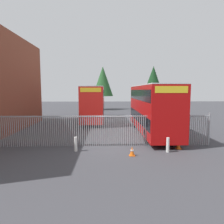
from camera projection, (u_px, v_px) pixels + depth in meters
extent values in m
plane|color=#3D3D42|center=(111.00, 126.00, 22.27)|extent=(100.00, 100.00, 0.00)
cylinder|color=gray|center=(1.00, 131.00, 13.97)|extent=(0.06, 0.06, 2.20)
cylinder|color=gray|center=(3.00, 131.00, 13.97)|extent=(0.06, 0.06, 2.20)
cylinder|color=gray|center=(5.00, 131.00, 13.98)|extent=(0.06, 0.06, 2.20)
cylinder|color=gray|center=(7.00, 131.00, 13.98)|extent=(0.06, 0.06, 2.20)
cylinder|color=gray|center=(9.00, 131.00, 13.98)|extent=(0.06, 0.06, 2.20)
cylinder|color=gray|center=(11.00, 131.00, 13.99)|extent=(0.06, 0.06, 2.20)
cylinder|color=gray|center=(13.00, 131.00, 13.99)|extent=(0.06, 0.06, 2.20)
cylinder|color=gray|center=(15.00, 131.00, 14.00)|extent=(0.06, 0.06, 2.20)
cylinder|color=gray|center=(17.00, 131.00, 14.00)|extent=(0.06, 0.06, 2.20)
cylinder|color=gray|center=(19.00, 131.00, 14.00)|extent=(0.06, 0.06, 2.20)
cylinder|color=gray|center=(21.00, 131.00, 14.01)|extent=(0.06, 0.06, 2.20)
cylinder|color=gray|center=(23.00, 131.00, 14.01)|extent=(0.06, 0.06, 2.20)
cylinder|color=gray|center=(25.00, 131.00, 14.02)|extent=(0.06, 0.06, 2.20)
cylinder|color=gray|center=(27.00, 131.00, 14.02)|extent=(0.06, 0.06, 2.20)
cylinder|color=gray|center=(29.00, 131.00, 14.02)|extent=(0.06, 0.06, 2.20)
cylinder|color=gray|center=(31.00, 131.00, 14.03)|extent=(0.06, 0.06, 2.20)
cylinder|color=gray|center=(33.00, 131.00, 14.03)|extent=(0.06, 0.06, 2.20)
cylinder|color=gray|center=(35.00, 131.00, 14.04)|extent=(0.06, 0.06, 2.20)
cylinder|color=gray|center=(37.00, 131.00, 14.04)|extent=(0.06, 0.06, 2.20)
cylinder|color=gray|center=(39.00, 131.00, 14.04)|extent=(0.06, 0.06, 2.20)
cylinder|color=gray|center=(41.00, 131.00, 14.05)|extent=(0.06, 0.06, 2.20)
cylinder|color=gray|center=(43.00, 131.00, 14.05)|extent=(0.06, 0.06, 2.20)
cylinder|color=gray|center=(45.00, 131.00, 14.06)|extent=(0.06, 0.06, 2.20)
cylinder|color=gray|center=(47.00, 131.00, 14.06)|extent=(0.06, 0.06, 2.20)
cylinder|color=gray|center=(49.00, 131.00, 14.06)|extent=(0.06, 0.06, 2.20)
cylinder|color=gray|center=(51.00, 131.00, 14.07)|extent=(0.06, 0.06, 2.20)
cylinder|color=gray|center=(53.00, 131.00, 14.07)|extent=(0.06, 0.06, 2.20)
cylinder|color=gray|center=(55.00, 131.00, 14.08)|extent=(0.06, 0.06, 2.20)
cylinder|color=gray|center=(57.00, 131.00, 14.08)|extent=(0.06, 0.06, 2.20)
cylinder|color=gray|center=(59.00, 131.00, 14.08)|extent=(0.06, 0.06, 2.20)
cylinder|color=gray|center=(61.00, 131.00, 14.09)|extent=(0.06, 0.06, 2.20)
cylinder|color=gray|center=(63.00, 131.00, 14.09)|extent=(0.06, 0.06, 2.20)
cylinder|color=gray|center=(65.00, 131.00, 14.10)|extent=(0.06, 0.06, 2.20)
cylinder|color=gray|center=(67.00, 131.00, 14.10)|extent=(0.06, 0.06, 2.20)
cylinder|color=gray|center=(69.00, 131.00, 14.11)|extent=(0.06, 0.06, 2.20)
cylinder|color=gray|center=(71.00, 131.00, 14.11)|extent=(0.06, 0.06, 2.20)
cylinder|color=gray|center=(73.00, 131.00, 14.11)|extent=(0.06, 0.06, 2.20)
cylinder|color=gray|center=(75.00, 131.00, 14.12)|extent=(0.06, 0.06, 2.20)
cylinder|color=gray|center=(77.00, 131.00, 14.12)|extent=(0.06, 0.06, 2.20)
cylinder|color=gray|center=(79.00, 131.00, 14.13)|extent=(0.06, 0.06, 2.20)
cylinder|color=gray|center=(81.00, 131.00, 14.13)|extent=(0.06, 0.06, 2.20)
cylinder|color=gray|center=(83.00, 131.00, 14.13)|extent=(0.06, 0.06, 2.20)
cylinder|color=gray|center=(85.00, 131.00, 14.14)|extent=(0.06, 0.06, 2.20)
cylinder|color=gray|center=(87.00, 131.00, 14.14)|extent=(0.06, 0.06, 2.20)
cylinder|color=gray|center=(89.00, 131.00, 14.15)|extent=(0.06, 0.06, 2.20)
cylinder|color=gray|center=(90.00, 131.00, 14.15)|extent=(0.06, 0.06, 2.20)
cylinder|color=gray|center=(92.00, 131.00, 14.15)|extent=(0.06, 0.06, 2.20)
cylinder|color=gray|center=(94.00, 131.00, 14.16)|extent=(0.06, 0.06, 2.20)
cylinder|color=gray|center=(96.00, 131.00, 14.16)|extent=(0.06, 0.06, 2.20)
cylinder|color=gray|center=(98.00, 131.00, 14.17)|extent=(0.06, 0.06, 2.20)
cylinder|color=gray|center=(100.00, 131.00, 14.17)|extent=(0.06, 0.06, 2.20)
cylinder|color=gray|center=(102.00, 131.00, 14.17)|extent=(0.06, 0.06, 2.20)
cylinder|color=gray|center=(104.00, 131.00, 14.18)|extent=(0.06, 0.06, 2.20)
cylinder|color=gray|center=(106.00, 131.00, 14.18)|extent=(0.06, 0.06, 2.20)
cylinder|color=gray|center=(108.00, 131.00, 14.19)|extent=(0.06, 0.06, 2.20)
cylinder|color=gray|center=(110.00, 131.00, 14.19)|extent=(0.06, 0.06, 2.20)
cylinder|color=gray|center=(112.00, 131.00, 14.19)|extent=(0.06, 0.06, 2.20)
cylinder|color=gray|center=(114.00, 131.00, 14.20)|extent=(0.06, 0.06, 2.20)
cylinder|color=gray|center=(116.00, 131.00, 14.20)|extent=(0.06, 0.06, 2.20)
cylinder|color=gray|center=(118.00, 131.00, 14.21)|extent=(0.06, 0.06, 2.20)
cylinder|color=gray|center=(120.00, 131.00, 14.21)|extent=(0.06, 0.06, 2.20)
cylinder|color=gray|center=(122.00, 131.00, 14.21)|extent=(0.06, 0.06, 2.20)
cylinder|color=gray|center=(124.00, 131.00, 14.22)|extent=(0.06, 0.06, 2.20)
cylinder|color=gray|center=(126.00, 131.00, 14.22)|extent=(0.06, 0.06, 2.20)
cylinder|color=gray|center=(128.00, 131.00, 14.23)|extent=(0.06, 0.06, 2.20)
cylinder|color=gray|center=(130.00, 130.00, 14.23)|extent=(0.06, 0.06, 2.20)
cylinder|color=gray|center=(132.00, 130.00, 14.23)|extent=(0.06, 0.06, 2.20)
cylinder|color=gray|center=(134.00, 130.00, 14.24)|extent=(0.06, 0.06, 2.20)
cylinder|color=gray|center=(136.00, 130.00, 14.24)|extent=(0.06, 0.06, 2.20)
cylinder|color=gray|center=(138.00, 130.00, 14.25)|extent=(0.06, 0.06, 2.20)
cylinder|color=gray|center=(139.00, 130.00, 14.25)|extent=(0.06, 0.06, 2.20)
cylinder|color=gray|center=(141.00, 130.00, 14.26)|extent=(0.06, 0.06, 2.20)
cylinder|color=gray|center=(143.00, 130.00, 14.26)|extent=(0.06, 0.06, 2.20)
cylinder|color=gray|center=(145.00, 130.00, 14.26)|extent=(0.06, 0.06, 2.20)
cylinder|color=gray|center=(147.00, 130.00, 14.27)|extent=(0.06, 0.06, 2.20)
cylinder|color=gray|center=(149.00, 130.00, 14.27)|extent=(0.06, 0.06, 2.20)
cylinder|color=gray|center=(151.00, 130.00, 14.28)|extent=(0.06, 0.06, 2.20)
cylinder|color=gray|center=(153.00, 130.00, 14.28)|extent=(0.06, 0.06, 2.20)
cylinder|color=gray|center=(155.00, 130.00, 14.28)|extent=(0.06, 0.06, 2.20)
cylinder|color=gray|center=(157.00, 130.00, 14.29)|extent=(0.06, 0.06, 2.20)
cylinder|color=gray|center=(159.00, 130.00, 14.29)|extent=(0.06, 0.06, 2.20)
cylinder|color=gray|center=(161.00, 130.00, 14.30)|extent=(0.06, 0.06, 2.20)
cylinder|color=gray|center=(163.00, 130.00, 14.30)|extent=(0.06, 0.06, 2.20)
cylinder|color=gray|center=(165.00, 130.00, 14.30)|extent=(0.06, 0.06, 2.20)
cylinder|color=gray|center=(167.00, 130.00, 14.31)|extent=(0.06, 0.06, 2.20)
cylinder|color=gray|center=(169.00, 130.00, 14.31)|extent=(0.06, 0.06, 2.20)
cylinder|color=gray|center=(170.00, 130.00, 14.32)|extent=(0.06, 0.06, 2.20)
cylinder|color=gray|center=(172.00, 130.00, 14.32)|extent=(0.06, 0.06, 2.20)
cylinder|color=gray|center=(174.00, 130.00, 14.32)|extent=(0.06, 0.06, 2.20)
cylinder|color=gray|center=(176.00, 130.00, 14.33)|extent=(0.06, 0.06, 2.20)
cylinder|color=gray|center=(178.00, 130.00, 14.33)|extent=(0.06, 0.06, 2.20)
cylinder|color=gray|center=(180.00, 130.00, 14.34)|extent=(0.06, 0.06, 2.20)
cylinder|color=gray|center=(182.00, 130.00, 14.34)|extent=(0.06, 0.06, 2.20)
cylinder|color=gray|center=(184.00, 130.00, 14.34)|extent=(0.06, 0.06, 2.20)
cylinder|color=gray|center=(186.00, 130.00, 14.35)|extent=(0.06, 0.06, 2.20)
cylinder|color=gray|center=(188.00, 130.00, 14.35)|extent=(0.06, 0.06, 2.20)
cylinder|color=gray|center=(190.00, 130.00, 14.36)|extent=(0.06, 0.06, 2.20)
cylinder|color=gray|center=(192.00, 130.00, 14.36)|extent=(0.06, 0.06, 2.20)
cylinder|color=gray|center=(194.00, 130.00, 14.36)|extent=(0.06, 0.06, 2.20)
cylinder|color=gray|center=(195.00, 130.00, 14.37)|extent=(0.06, 0.06, 2.20)
cylinder|color=gray|center=(197.00, 130.00, 14.37)|extent=(0.06, 0.06, 2.20)
cylinder|color=gray|center=(199.00, 130.00, 14.38)|extent=(0.06, 0.06, 2.20)
cylinder|color=gray|center=(201.00, 130.00, 14.38)|extent=(0.06, 0.06, 2.20)
cylinder|color=gray|center=(203.00, 130.00, 14.38)|extent=(0.06, 0.06, 2.20)
cylinder|color=gray|center=(205.00, 130.00, 14.39)|extent=(0.06, 0.06, 2.20)
cylinder|color=gray|center=(207.00, 130.00, 14.39)|extent=(0.06, 0.06, 2.20)
cylinder|color=gray|center=(209.00, 130.00, 14.40)|extent=(0.06, 0.06, 2.20)
cylinder|color=gray|center=(105.00, 116.00, 14.07)|extent=(14.93, 0.07, 0.07)
cylinder|color=gray|center=(209.00, 129.00, 14.39)|extent=(0.14, 0.14, 2.35)
cube|color=#B70C0C|center=(152.00, 108.00, 18.24)|extent=(2.50, 10.80, 4.00)
cube|color=black|center=(152.00, 117.00, 18.33)|extent=(2.54, 10.37, 0.90)
cube|color=black|center=(152.00, 95.00, 18.11)|extent=(2.54, 10.37, 0.90)
cube|color=yellow|center=(171.00, 89.00, 12.75)|extent=(2.12, 0.12, 0.44)
cube|color=silver|center=(152.00, 86.00, 18.02)|extent=(2.50, 10.80, 0.08)
cylinder|color=black|center=(147.00, 136.00, 15.08)|extent=(0.30, 1.04, 1.04)
cylinder|color=black|center=(176.00, 136.00, 15.14)|extent=(0.30, 1.04, 1.04)
cylinder|color=black|center=(135.00, 123.00, 21.35)|extent=(0.30, 1.04, 1.04)
cylinder|color=black|center=(155.00, 123.00, 21.42)|extent=(0.30, 1.04, 1.04)
cube|color=red|center=(94.00, 103.00, 25.89)|extent=(2.50, 10.80, 4.00)
cube|color=black|center=(94.00, 109.00, 25.98)|extent=(2.54, 10.37, 0.90)
cube|color=black|center=(94.00, 94.00, 25.76)|extent=(2.54, 10.37, 0.90)
cube|color=yellow|center=(91.00, 90.00, 20.40)|extent=(2.12, 0.12, 0.44)
cube|color=silver|center=(94.00, 87.00, 25.67)|extent=(2.50, 10.80, 0.08)
cylinder|color=black|center=(83.00, 121.00, 22.73)|extent=(0.30, 1.04, 1.04)
cylinder|color=black|center=(102.00, 121.00, 22.79)|extent=(0.30, 1.04, 1.04)
cylinder|color=black|center=(88.00, 114.00, 29.01)|extent=(0.30, 1.04, 1.04)
cylinder|color=black|center=(103.00, 114.00, 29.07)|extent=(0.30, 1.04, 1.04)
cylinder|color=silver|center=(76.00, 144.00, 12.95)|extent=(0.20, 0.20, 0.95)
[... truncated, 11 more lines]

